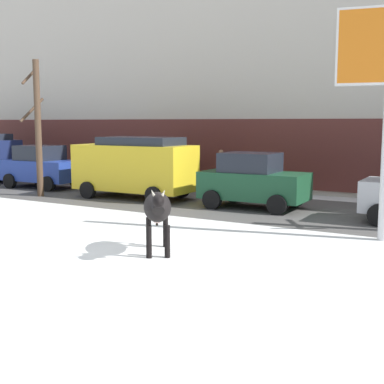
{
  "coord_description": "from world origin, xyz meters",
  "views": [
    {
      "loc": [
        6.98,
        -9.03,
        2.87
      ],
      "look_at": [
        0.29,
        2.37,
        1.1
      ],
      "focal_mm": 48.92,
      "sensor_mm": 36.0,
      "label": 1
    }
  ],
  "objects_px": {
    "bare_tree_left_lot": "(38,126)",
    "pedestrian_far_left": "(189,168)",
    "car_darkgreen_hatchback": "(253,181)",
    "pedestrian_by_cars": "(221,170)",
    "car_blue_hatchback": "(42,167)",
    "car_yellow_van": "(135,166)",
    "cow_black": "(157,209)"
  },
  "relations": [
    {
      "from": "pedestrian_far_left",
      "to": "cow_black",
      "type": "bearing_deg",
      "value": -62.83
    },
    {
      "from": "car_darkgreen_hatchback",
      "to": "pedestrian_by_cars",
      "type": "bearing_deg",
      "value": 130.89
    },
    {
      "from": "car_blue_hatchback",
      "to": "car_darkgreen_hatchback",
      "type": "distance_m",
      "value": 10.28
    },
    {
      "from": "cow_black",
      "to": "pedestrian_by_cars",
      "type": "relative_size",
      "value": 1.03
    },
    {
      "from": "car_darkgreen_hatchback",
      "to": "pedestrian_far_left",
      "type": "distance_m",
      "value": 5.7
    },
    {
      "from": "car_yellow_van",
      "to": "pedestrian_far_left",
      "type": "distance_m",
      "value": 3.6
    },
    {
      "from": "pedestrian_far_left",
      "to": "bare_tree_left_lot",
      "type": "bearing_deg",
      "value": -127.16
    },
    {
      "from": "car_blue_hatchback",
      "to": "pedestrian_by_cars",
      "type": "height_order",
      "value": "car_blue_hatchback"
    },
    {
      "from": "car_blue_hatchback",
      "to": "bare_tree_left_lot",
      "type": "bearing_deg",
      "value": -45.83
    },
    {
      "from": "car_blue_hatchback",
      "to": "bare_tree_left_lot",
      "type": "height_order",
      "value": "bare_tree_left_lot"
    },
    {
      "from": "cow_black",
      "to": "bare_tree_left_lot",
      "type": "bearing_deg",
      "value": 150.47
    },
    {
      "from": "car_darkgreen_hatchback",
      "to": "pedestrian_far_left",
      "type": "bearing_deg",
      "value": 142.68
    },
    {
      "from": "car_blue_hatchback",
      "to": "bare_tree_left_lot",
      "type": "distance_m",
      "value": 3.3
    },
    {
      "from": "car_darkgreen_hatchback",
      "to": "pedestrian_by_cars",
      "type": "height_order",
      "value": "car_darkgreen_hatchback"
    },
    {
      "from": "car_yellow_van",
      "to": "cow_black",
      "type": "bearing_deg",
      "value": -50.16
    },
    {
      "from": "car_yellow_van",
      "to": "bare_tree_left_lot",
      "type": "xyz_separation_m",
      "value": [
        -3.53,
        -1.46,
        1.47
      ]
    },
    {
      "from": "car_yellow_van",
      "to": "car_darkgreen_hatchback",
      "type": "relative_size",
      "value": 1.31
    },
    {
      "from": "car_blue_hatchback",
      "to": "pedestrian_far_left",
      "type": "xyz_separation_m",
      "value": [
        5.74,
        3.04,
        -0.05
      ]
    },
    {
      "from": "car_yellow_van",
      "to": "pedestrian_by_cars",
      "type": "bearing_deg",
      "value": 63.05
    },
    {
      "from": "car_blue_hatchback",
      "to": "cow_black",
      "type": "bearing_deg",
      "value": -32.95
    },
    {
      "from": "car_blue_hatchback",
      "to": "pedestrian_far_left",
      "type": "relative_size",
      "value": 2.04
    },
    {
      "from": "pedestrian_far_left",
      "to": "bare_tree_left_lot",
      "type": "distance_m",
      "value": 6.57
    },
    {
      "from": "car_yellow_van",
      "to": "pedestrian_far_left",
      "type": "relative_size",
      "value": 2.68
    },
    {
      "from": "car_blue_hatchback",
      "to": "pedestrian_by_cars",
      "type": "relative_size",
      "value": 2.04
    },
    {
      "from": "pedestrian_by_cars",
      "to": "bare_tree_left_lot",
      "type": "xyz_separation_m",
      "value": [
        -5.35,
        -5.02,
        1.84
      ]
    },
    {
      "from": "bare_tree_left_lot",
      "to": "pedestrian_far_left",
      "type": "bearing_deg",
      "value": 52.84
    },
    {
      "from": "car_darkgreen_hatchback",
      "to": "pedestrian_far_left",
      "type": "height_order",
      "value": "car_darkgreen_hatchback"
    },
    {
      "from": "cow_black",
      "to": "car_darkgreen_hatchback",
      "type": "distance_m",
      "value": 6.7
    },
    {
      "from": "pedestrian_by_cars",
      "to": "bare_tree_left_lot",
      "type": "height_order",
      "value": "bare_tree_left_lot"
    },
    {
      "from": "car_yellow_van",
      "to": "car_darkgreen_hatchback",
      "type": "distance_m",
      "value": 4.82
    },
    {
      "from": "car_blue_hatchback",
      "to": "car_yellow_van",
      "type": "height_order",
      "value": "car_yellow_van"
    },
    {
      "from": "car_blue_hatchback",
      "to": "car_yellow_van",
      "type": "xyz_separation_m",
      "value": [
        5.46,
        -0.53,
        0.32
      ]
    }
  ]
}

